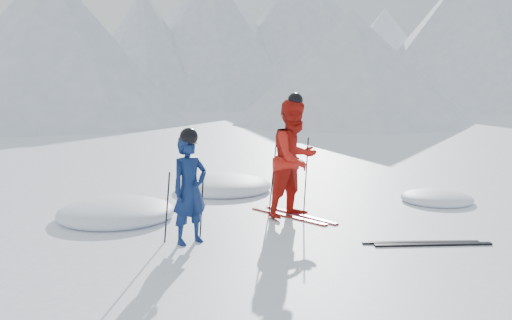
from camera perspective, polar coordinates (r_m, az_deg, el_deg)
name	(u,v)px	position (r m, az deg, el deg)	size (l,w,h in m)	color
ground	(367,225)	(9.11, 11.58, -6.70)	(160.00, 160.00, 0.00)	white
mountain_range	(179,27)	(44.17, -8.12, 13.68)	(106.15, 62.94, 15.53)	#B2BCD1
skier_blue	(190,190)	(7.82, -6.99, -3.14)	(0.57, 0.38, 1.57)	#0C1E4D
skier_red	(295,159)	(9.31, 4.09, 0.14)	(0.99, 0.77, 2.03)	#B8170E
pole_blue_left	(167,207)	(7.95, -9.34, -4.94)	(0.02, 0.02, 1.04)	black
pole_blue_right	(202,203)	(8.17, -5.72, -4.51)	(0.02, 0.02, 1.04)	black
pole_red_left	(273,177)	(9.46, 1.77, -1.79)	(0.02, 0.02, 1.36)	black
pole_red_right	(306,176)	(9.63, 5.29, -1.65)	(0.02, 0.02, 1.36)	black
ski_worn_left	(288,216)	(9.45, 3.37, -5.92)	(0.09, 1.70, 0.03)	black
ski_worn_right	(300,215)	(9.55, 4.68, -5.79)	(0.09, 1.70, 0.03)	black
ski_loose_a	(421,242)	(8.27, 16.95, -8.30)	(0.09, 1.70, 0.03)	black
ski_loose_b	(433,244)	(8.22, 18.16, -8.45)	(0.09, 1.70, 0.03)	black
snow_lumps	(246,203)	(10.53, -1.09, -4.54)	(9.17, 6.04, 0.46)	white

